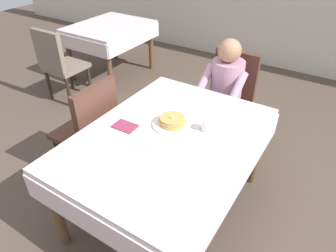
# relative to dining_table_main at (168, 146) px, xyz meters

# --- Properties ---
(ground_plane) EXTENTS (14.00, 14.00, 0.00)m
(ground_plane) POSITION_rel_dining_table_main_xyz_m (0.00, 0.00, -0.65)
(ground_plane) COLOR brown
(dining_table_main) EXTENTS (1.12, 1.52, 0.74)m
(dining_table_main) POSITION_rel_dining_table_main_xyz_m (0.00, 0.00, 0.00)
(dining_table_main) COLOR silver
(dining_table_main) RESTS_ON ground
(chair_diner) EXTENTS (0.44, 0.45, 0.93)m
(chair_diner) POSITION_rel_dining_table_main_xyz_m (-0.01, 1.17, -0.12)
(chair_diner) COLOR #4C2D23
(chair_diner) RESTS_ON ground
(diner_person) EXTENTS (0.40, 0.43, 1.12)m
(diner_person) POSITION_rel_dining_table_main_xyz_m (-0.01, 1.01, 0.02)
(diner_person) COLOR #B2849E
(diner_person) RESTS_ON ground
(chair_left_side) EXTENTS (0.45, 0.44, 0.93)m
(chair_left_side) POSITION_rel_dining_table_main_xyz_m (-0.77, 0.00, -0.12)
(chair_left_side) COLOR #4C2D23
(chair_left_side) RESTS_ON ground
(plate_breakfast) EXTENTS (0.28, 0.28, 0.02)m
(plate_breakfast) POSITION_rel_dining_table_main_xyz_m (-0.04, 0.12, 0.10)
(plate_breakfast) COLOR white
(plate_breakfast) RESTS_ON dining_table_main
(breakfast_stack) EXTENTS (0.20, 0.20, 0.06)m
(breakfast_stack) POSITION_rel_dining_table_main_xyz_m (-0.04, 0.12, 0.13)
(breakfast_stack) COLOR tan
(breakfast_stack) RESTS_ON plate_breakfast
(cup_coffee) EXTENTS (0.11, 0.08, 0.08)m
(cup_coffee) POSITION_rel_dining_table_main_xyz_m (0.20, 0.20, 0.13)
(cup_coffee) COLOR white
(cup_coffee) RESTS_ON dining_table_main
(fork_left_of_plate) EXTENTS (0.02, 0.18, 0.00)m
(fork_left_of_plate) POSITION_rel_dining_table_main_xyz_m (-0.23, 0.10, 0.09)
(fork_left_of_plate) COLOR silver
(fork_left_of_plate) RESTS_ON dining_table_main
(knife_right_of_plate) EXTENTS (0.02, 0.20, 0.00)m
(knife_right_of_plate) POSITION_rel_dining_table_main_xyz_m (0.15, 0.10, 0.09)
(knife_right_of_plate) COLOR silver
(knife_right_of_plate) RESTS_ON dining_table_main
(spoon_near_edge) EXTENTS (0.15, 0.03, 0.00)m
(spoon_near_edge) POSITION_rel_dining_table_main_xyz_m (-0.06, -0.20, 0.09)
(spoon_near_edge) COLOR silver
(spoon_near_edge) RESTS_ON dining_table_main
(napkin_folded) EXTENTS (0.17, 0.12, 0.01)m
(napkin_folded) POSITION_rel_dining_table_main_xyz_m (-0.31, -0.08, 0.09)
(napkin_folded) COLOR #8C2D4C
(napkin_folded) RESTS_ON dining_table_main
(background_table_far) EXTENTS (0.92, 1.12, 0.74)m
(background_table_far) POSITION_rel_dining_table_main_xyz_m (-2.09, 1.74, -0.03)
(background_table_far) COLOR silver
(background_table_far) RESTS_ON ground
(background_chair_empty) EXTENTS (0.44, 0.45, 0.93)m
(background_chair_empty) POSITION_rel_dining_table_main_xyz_m (-2.09, 0.80, -0.12)
(background_chair_empty) COLOR #7A6B5B
(background_chair_empty) RESTS_ON ground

